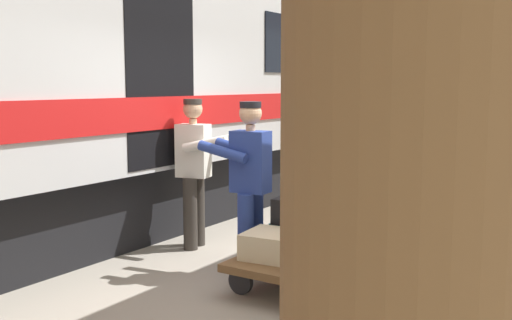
{
  "coord_description": "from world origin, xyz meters",
  "views": [
    {
      "loc": [
        -2.54,
        5.02,
        1.88
      ],
      "look_at": [
        0.52,
        0.27,
        1.15
      ],
      "focal_mm": 41.99,
      "sensor_mm": 36.0,
      "label": 1
    }
  ],
  "objects": [
    {
      "name": "porter_by_door",
      "position": [
        1.68,
        -0.24,
        0.93
      ],
      "size": [
        0.72,
        0.53,
        1.7
      ],
      "color": "#332D28",
      "rests_on": "ground_plane"
    },
    {
      "name": "porter_in_overalls",
      "position": [
        0.65,
        0.21,
        0.93
      ],
      "size": [
        0.69,
        0.46,
        1.7
      ],
      "color": "navy",
      "rests_on": "ground_plane"
    },
    {
      "name": "ground_plane",
      "position": [
        0.0,
        0.0,
        0.0
      ],
      "size": [
        60.0,
        60.0,
        0.0
      ],
      "primitive_type": "plane",
      "color": "gray"
    },
    {
      "name": "suitcase_maroon_trunk",
      "position": [
        -0.33,
        -0.57,
        0.44
      ],
      "size": [
        0.46,
        0.63,
        0.28
      ],
      "primitive_type": "cube",
      "rotation": [
        0.0,
        0.0,
        -0.04
      ],
      "color": "maroon",
      "rests_on": "luggage_cart"
    },
    {
      "name": "suitcase_olive_duffel",
      "position": [
        0.18,
        -0.57,
        0.39
      ],
      "size": [
        0.49,
        0.54,
        0.17
      ],
      "primitive_type": "cube",
      "rotation": [
        0.0,
        0.0,
        0.1
      ],
      "color": "brown",
      "rests_on": "luggage_cart"
    },
    {
      "name": "suitcase_yellow_case",
      "position": [
        -0.33,
        -0.05,
        0.65
      ],
      "size": [
        0.45,
        0.59,
        0.18
      ],
      "primitive_type": "cube",
      "rotation": [
        0.0,
        0.0,
        0.1
      ],
      "color": "gold",
      "rests_on": "suitcase_brown_leather"
    },
    {
      "name": "suitcase_brown_leather",
      "position": [
        -0.33,
        -0.03,
        0.43
      ],
      "size": [
        0.55,
        0.55,
        0.25
      ],
      "primitive_type": "cube",
      "rotation": [
        0.0,
        0.0,
        -0.08
      ],
      "color": "brown",
      "rests_on": "luggage_cart"
    },
    {
      "name": "suitcase_cream_canvas",
      "position": [
        0.18,
        0.51,
        0.42
      ],
      "size": [
        0.55,
        0.53,
        0.24
      ],
      "primitive_type": "cube",
      "rotation": [
        0.0,
        0.0,
        0.11
      ],
      "color": "beige",
      "rests_on": "luggage_cart"
    },
    {
      "name": "suitcase_orange_carryall",
      "position": [
        -0.31,
        0.5,
        0.7
      ],
      "size": [
        0.49,
        0.58,
        0.24
      ],
      "primitive_type": "cube",
      "rotation": [
        0.0,
        0.0,
        -0.24
      ],
      "color": "#CC6B23",
      "rests_on": "suitcase_gray_aluminum"
    },
    {
      "name": "train_car",
      "position": [
        3.43,
        0.0,
        2.06
      ],
      "size": [
        3.02,
        17.9,
        4.0
      ],
      "color": "silver",
      "rests_on": "ground_plane"
    },
    {
      "name": "suitcase_red_plastic",
      "position": [
        -0.32,
        -0.56,
        0.69
      ],
      "size": [
        0.35,
        0.5,
        0.22
      ],
      "primitive_type": "cube",
      "rotation": [
        0.0,
        0.0,
        0.01
      ],
      "color": "#AD231E",
      "rests_on": "suitcase_maroon_trunk"
    },
    {
      "name": "luggage_cart",
      "position": [
        -0.08,
        -0.03,
        0.26
      ],
      "size": [
        1.14,
        1.96,
        0.31
      ],
      "color": "brown",
      "rests_on": "ground_plane"
    },
    {
      "name": "suitcase_slate_roller",
      "position": [
        0.21,
        -0.57,
        0.57
      ],
      "size": [
        0.43,
        0.49,
        0.19
      ],
      "primitive_type": "cube",
      "rotation": [
        0.0,
        0.0,
        0.09
      ],
      "color": "#4C515B",
      "rests_on": "suitcase_olive_duffel"
    },
    {
      "name": "baggage_tug",
      "position": [
        -0.38,
        -7.36,
        0.63
      ],
      "size": [
        1.29,
        1.81,
        1.3
      ],
      "color": "orange",
      "rests_on": "ground_plane"
    },
    {
      "name": "suitcase_teal_softside",
      "position": [
        0.18,
        -0.03,
        0.42
      ],
      "size": [
        0.48,
        0.58,
        0.23
      ],
      "primitive_type": "cube",
      "rotation": [
        0.0,
        0.0,
        -0.13
      ],
      "color": "#1E666B",
      "rests_on": "luggage_cart"
    },
    {
      "name": "suitcase_black_hardshell",
      "position": [
        0.2,
        -0.06,
        0.65
      ],
      "size": [
        0.48,
        0.6,
        0.25
      ],
      "primitive_type": "cube",
      "rotation": [
        0.0,
        0.0,
        0.11
      ],
      "color": "black",
      "rests_on": "suitcase_teal_softside"
    },
    {
      "name": "suitcase_gray_aluminum",
      "position": [
        -0.33,
        0.51,
        0.45
      ],
      "size": [
        0.49,
        0.51,
        0.28
      ],
      "primitive_type": "cube",
      "rotation": [
        0.0,
        0.0,
        -0.15
      ],
      "color": "#9EA0A5",
      "rests_on": "luggage_cart"
    }
  ]
}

